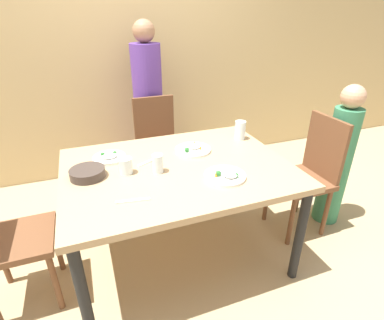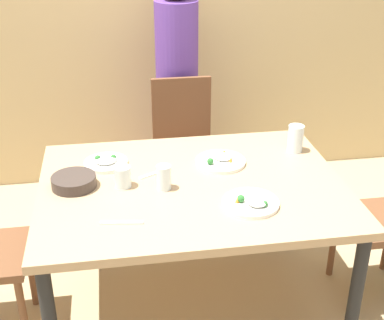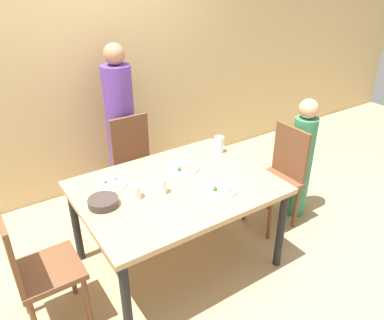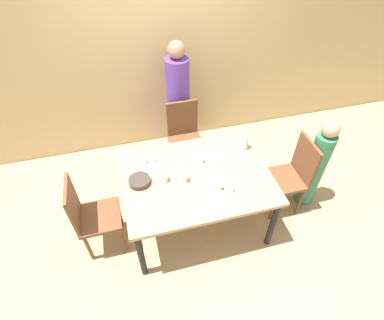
{
  "view_description": "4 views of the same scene",
  "coord_description": "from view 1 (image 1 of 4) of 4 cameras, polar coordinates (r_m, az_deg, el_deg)",
  "views": [
    {
      "loc": [
        -0.51,
        -1.64,
        1.63
      ],
      "look_at": [
        0.09,
        -0.03,
        0.78
      ],
      "focal_mm": 28.0,
      "sensor_mm": 36.0,
      "label": 1
    },
    {
      "loc": [
        -0.35,
        -2.19,
        1.95
      ],
      "look_at": [
        0.01,
        0.07,
        0.83
      ],
      "focal_mm": 50.0,
      "sensor_mm": 36.0,
      "label": 2
    },
    {
      "loc": [
        -1.22,
        -2.04,
        2.2
      ],
      "look_at": [
        0.08,
        -0.09,
        0.97
      ],
      "focal_mm": 35.0,
      "sensor_mm": 36.0,
      "label": 3
    },
    {
      "loc": [
        -0.55,
        -1.89,
        2.9
      ],
      "look_at": [
        -0.05,
        -0.01,
        0.98
      ],
      "focal_mm": 28.0,
      "sensor_mm": 36.0,
      "label": 4
    }
  ],
  "objects": [
    {
      "name": "ground_plane",
      "position": [
        2.37,
        -2.4,
        -17.15
      ],
      "size": [
        10.0,
        10.0,
        0.0
      ],
      "primitive_type": "plane",
      "color": "tan"
    },
    {
      "name": "wall_back",
      "position": [
        3.25,
        -12.14,
        20.93
      ],
      "size": [
        10.0,
        0.06,
        2.7
      ],
      "color": "tan",
      "rests_on": "ground_plane"
    },
    {
      "name": "dining_table",
      "position": [
        1.97,
        -2.76,
        -2.99
      ],
      "size": [
        1.44,
        1.08,
        0.74
      ],
      "color": "tan",
      "rests_on": "ground_plane"
    },
    {
      "name": "chair_adult_spot",
      "position": [
        2.82,
        -6.46,
        2.81
      ],
      "size": [
        0.4,
        0.4,
        0.94
      ],
      "color": "brown",
      "rests_on": "ground_plane"
    },
    {
      "name": "chair_child_spot",
      "position": [
        2.51,
        21.34,
        -2.16
      ],
      "size": [
        0.4,
        0.4,
        0.94
      ],
      "rotation": [
        0.0,
        0.0,
        -1.57
      ],
      "color": "brown",
      "rests_on": "ground_plane"
    },
    {
      "name": "chair_empty_left",
      "position": [
        2.04,
        -32.68,
        -11.85
      ],
      "size": [
        0.4,
        0.4,
        0.94
      ],
      "rotation": [
        0.0,
        0.0,
        1.57
      ],
      "color": "brown",
      "rests_on": "ground_plane"
    },
    {
      "name": "person_adult",
      "position": [
        3.02,
        -8.18,
        9.07
      ],
      "size": [
        0.28,
        0.28,
        1.58
      ],
      "color": "#5B3893",
      "rests_on": "ground_plane"
    },
    {
      "name": "person_child",
      "position": [
        2.66,
        25.99,
        -0.1
      ],
      "size": [
        0.21,
        0.21,
        1.17
      ],
      "color": "#387F56",
      "rests_on": "ground_plane"
    },
    {
      "name": "bowl_curry",
      "position": [
        1.9,
        -19.29,
        -2.31
      ],
      "size": [
        0.21,
        0.21,
        0.05
      ],
      "color": "#3D332D",
      "rests_on": "dining_table"
    },
    {
      "name": "plate_rice_adult",
      "position": [
        2.1,
        -15.48,
        0.56
      ],
      "size": [
        0.22,
        0.22,
        0.05
      ],
      "color": "white",
      "rests_on": "dining_table"
    },
    {
      "name": "plate_rice_child",
      "position": [
        2.14,
        0.2,
        2.07
      ],
      "size": [
        0.25,
        0.25,
        0.05
      ],
      "color": "white",
      "rests_on": "dining_table"
    },
    {
      "name": "plate_noodles",
      "position": [
        1.81,
        6.44,
        -2.96
      ],
      "size": [
        0.25,
        0.25,
        0.05
      ],
      "color": "white",
      "rests_on": "dining_table"
    },
    {
      "name": "glass_water_tall",
      "position": [
        2.35,
        9.15,
        5.62
      ],
      "size": [
        0.08,
        0.08,
        0.14
      ],
      "color": "silver",
      "rests_on": "dining_table"
    },
    {
      "name": "glass_water_short",
      "position": [
        1.87,
        -12.49,
        -1.1
      ],
      "size": [
        0.08,
        0.08,
        0.1
      ],
      "color": "silver",
      "rests_on": "dining_table"
    },
    {
      "name": "glass_water_center",
      "position": [
        1.85,
        -6.54,
        -0.66
      ],
      "size": [
        0.07,
        0.07,
        0.12
      ],
      "color": "silver",
      "rests_on": "dining_table"
    },
    {
      "name": "fork_steel",
      "position": [
        1.62,
        -11.21,
        -7.58
      ],
      "size": [
        0.18,
        0.05,
        0.01
      ],
      "color": "silver",
      "rests_on": "dining_table"
    },
    {
      "name": "spoon_steel",
      "position": [
        2.0,
        -8.3,
        -0.29
      ],
      "size": [
        0.17,
        0.1,
        0.01
      ],
      "color": "silver",
      "rests_on": "dining_table"
    }
  ]
}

